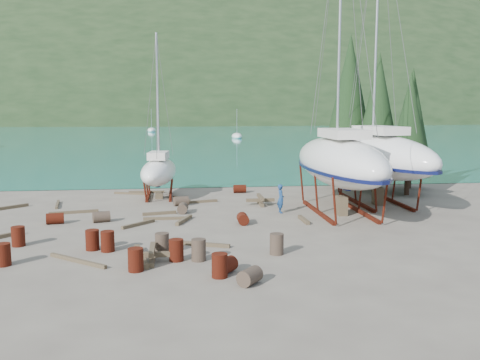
{
  "coord_description": "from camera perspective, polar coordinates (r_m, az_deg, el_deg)",
  "views": [
    {
      "loc": [
        -1.96,
        -25.22,
        6.09
      ],
      "look_at": [
        1.42,
        3.0,
        2.21
      ],
      "focal_mm": 40.0,
      "sensor_mm": 36.0,
      "label": 1
    }
  ],
  "objects": [
    {
      "name": "small_sailboat_shore",
      "position": [
        36.5,
        -8.66,
        0.95
      ],
      "size": [
        3.0,
        7.08,
        10.98
      ],
      "rotation": [
        0.0,
        0.0,
        -0.13
      ],
      "color": "white",
      "rests_on": "ground"
    },
    {
      "name": "drum_3",
      "position": [
        21.61,
        -6.81,
        -7.43
      ],
      "size": [
        0.58,
        0.58,
        0.88
      ],
      "primitive_type": "cylinder",
      "color": "#5D1A0F",
      "rests_on": "ground"
    },
    {
      "name": "timber_6",
      "position": [
        35.39,
        -6.25,
        -2.03
      ],
      "size": [
        1.13,
        1.85,
        0.19
      ],
      "primitive_type": "cube",
      "rotation": [
        0.0,
        0.0,
        0.5
      ],
      "color": "brown",
      "rests_on": "ground"
    },
    {
      "name": "timber_15",
      "position": [
        35.27,
        -18.9,
        -2.47
      ],
      "size": [
        0.57,
        2.61,
        0.15
      ],
      "primitive_type": "cube",
      "rotation": [
        0.0,
        0.0,
        0.16
      ],
      "color": "brown",
      "rests_on": "ground"
    },
    {
      "name": "drum_8",
      "position": [
        25.62,
        -22.58,
        -5.57
      ],
      "size": [
        0.58,
        0.58,
        0.88
      ],
      "primitive_type": "cylinder",
      "color": "#5D1A0F",
      "rests_on": "ground"
    },
    {
      "name": "far_house_left",
      "position": [
        222.94,
        -22.05,
        6.39
      ],
      "size": [
        6.6,
        5.6,
        5.6
      ],
      "color": "beige",
      "rests_on": "ground"
    },
    {
      "name": "drum_6",
      "position": [
        28.06,
        0.31,
        -4.16
      ],
      "size": [
        0.59,
        0.89,
        0.58
      ],
      "primitive_type": "cylinder",
      "rotation": [
        1.57,
        0.0,
        -0.01
      ],
      "color": "#5D1A0F",
      "rests_on": "ground"
    },
    {
      "name": "far_house_right",
      "position": [
        217.61,
        1.64,
        6.93
      ],
      "size": [
        6.6,
        5.6,
        5.6
      ],
      "color": "beige",
      "rests_on": "ground"
    },
    {
      "name": "drum_13",
      "position": [
        20.53,
        -11.07,
        -8.35
      ],
      "size": [
        0.58,
        0.58,
        0.88
      ],
      "primitive_type": "cylinder",
      "color": "#5D1A0F",
      "rests_on": "ground"
    },
    {
      "name": "drum_16",
      "position": [
        22.72,
        -8.31,
        -6.71
      ],
      "size": [
        0.58,
        0.58,
        0.88
      ],
      "primitive_type": "cylinder",
      "color": "#2D2823",
      "rests_on": "ground"
    },
    {
      "name": "drum_9",
      "position": [
        33.53,
        -6.31,
        -2.24
      ],
      "size": [
        1.0,
        0.79,
        0.58
      ],
      "primitive_type": "cylinder",
      "rotation": [
        1.57,
        0.0,
        1.84
      ],
      "color": "#2D2823",
      "rests_on": "ground"
    },
    {
      "name": "timber_pile_fore",
      "position": [
        21.64,
        -9.34,
        -7.85
      ],
      "size": [
        1.8,
        1.8,
        0.6
      ],
      "color": "brown",
      "rests_on": "ground"
    },
    {
      "name": "ground",
      "position": [
        26.02,
        -2.33,
        -5.77
      ],
      "size": [
        600.0,
        600.0,
        0.0
      ],
      "primitive_type": "plane",
      "color": "#60564C",
      "rests_on": "ground"
    },
    {
      "name": "drum_10",
      "position": [
        23.91,
        -15.47,
        -6.18
      ],
      "size": [
        0.58,
        0.58,
        0.88
      ],
      "primitive_type": "cylinder",
      "color": "#5D1A0F",
      "rests_on": "ground"
    },
    {
      "name": "cypress_near_right",
      "position": [
        39.93,
        14.52,
        7.1
      ],
      "size": [
        3.6,
        3.6,
        10.0
      ],
      "color": "black",
      "rests_on": "ground"
    },
    {
      "name": "bay_water",
      "position": [
        340.28,
        -6.53,
        6.69
      ],
      "size": [
        700.0,
        700.0,
        0.0
      ],
      "primitive_type": "plane",
      "color": "teal",
      "rests_on": "ground"
    },
    {
      "name": "timber_1",
      "position": [
        28.96,
        6.8,
        -4.23
      ],
      "size": [
        0.24,
        1.79,
        0.19
      ],
      "primitive_type": "cube",
      "rotation": [
        0.0,
        0.0,
        0.03
      ],
      "color": "brown",
      "rests_on": "ground"
    },
    {
      "name": "timber_12",
      "position": [
        28.25,
        -10.78,
        -4.64
      ],
      "size": [
        1.63,
        1.75,
        0.17
      ],
      "primitive_type": "cube",
      "rotation": [
        0.0,
        0.0,
        2.4
      ],
      "color": "brown",
      "rests_on": "ground"
    },
    {
      "name": "drum_15",
      "position": [
        29.5,
        -14.57,
        -3.82
      ],
      "size": [
        1.01,
        0.8,
        0.58
      ],
      "primitive_type": "cylinder",
      "rotation": [
        1.57,
        0.0,
        1.85
      ],
      "color": "#2D2823",
      "rests_on": "ground"
    },
    {
      "name": "timber_10",
      "position": [
        34.38,
        -4.45,
        -2.32
      ],
      "size": [
        2.49,
        0.77,
        0.16
      ],
      "primitive_type": "cube",
      "rotation": [
        0.0,
        0.0,
        1.82
      ],
      "color": "brown",
      "rests_on": "ground"
    },
    {
      "name": "moored_boat_far",
      "position": [
        135.48,
        -9.41,
        5.25
      ],
      "size": [
        2.0,
        5.0,
        6.05
      ],
      "color": "white",
      "rests_on": "ground"
    },
    {
      "name": "timber_11",
      "position": [
        29.48,
        -7.97,
        -4.08
      ],
      "size": [
        2.39,
        0.16,
        0.15
      ],
      "primitive_type": "cube",
      "rotation": [
        0.0,
        0.0,
        1.57
      ],
      "color": "brown",
      "rests_on": "ground"
    },
    {
      "name": "timber_4",
      "position": [
        30.9,
        -8.59,
        -3.52
      ],
      "size": [
        1.92,
        0.61,
        0.17
      ],
      "primitive_type": "cube",
      "rotation": [
        0.0,
        0.0,
        1.8
      ],
      "color": "brown",
      "rests_on": "ground"
    },
    {
      "name": "far_house_center",
      "position": [
        216.0,
        -11.69,
        6.77
      ],
      "size": [
        6.6,
        5.6,
        5.6
      ],
      "color": "beige",
      "rests_on": "ground"
    },
    {
      "name": "drum_5",
      "position": [
        21.55,
        -4.43,
        -7.45
      ],
      "size": [
        0.58,
        0.58,
        0.88
      ],
      "primitive_type": "cylinder",
      "color": "#2D2823",
      "rests_on": "ground"
    },
    {
      "name": "drum_7",
      "position": [
        19.47,
        -2.19,
        -9.1
      ],
      "size": [
        0.58,
        0.58,
        0.88
      ],
      "primitive_type": "cylinder",
      "color": "#5D1A0F",
      "rests_on": "ground"
    },
    {
      "name": "large_sailboat_near",
      "position": [
        31.13,
        10.58,
        2.0
      ],
      "size": [
        3.88,
        12.06,
        18.83
      ],
      "rotation": [
        0.0,
        0.0,
        0.03
      ],
      "color": "white",
      "rests_on": "ground"
    },
    {
      "name": "cypress_back_left",
      "position": [
        41.31,
        11.59,
        8.41
      ],
      "size": [
        4.14,
        4.14,
        11.5
      ],
      "color": "black",
      "rests_on": "ground"
    },
    {
      "name": "large_sailboat_far",
      "position": [
        34.94,
        14.28,
        2.57
      ],
      "size": [
        5.86,
        12.34,
        18.78
      ],
      "rotation": [
        0.0,
        0.0,
        0.21
      ],
      "color": "white",
      "rests_on": "ground"
    },
    {
      "name": "cypress_mid_right",
      "position": [
        38.69,
        17.63,
        5.67
      ],
      "size": [
        3.06,
        3.06,
        8.5
      ],
      "color": "black",
      "rests_on": "ground"
    },
    {
      "name": "cypress_far_right",
      "position": [
        42.03,
        17.83,
        6.2
      ],
      "size": [
        3.24,
        3.24,
        9.0
      ],
      "color": "black",
      "rests_on": "ground"
    },
    {
      "name": "timber_8",
      "position": [
        28.84,
        -6.0,
        -4.27
      ],
      "size": [
        0.94,
        2.1,
        0.19
      ],
      "primitive_type": "cube",
      "rotation": [
        0.0,
        0.0,
        2.78
      ],
      "color": "brown",
      "rests_on": "ground"
    },
    {
      "name": "drum_17",
      "position": [
        22.44,
        3.93,
        -6.83
      ],
      "size": [
        0.58,
        0.58,
        0.88
      ],
      "primitive_type": "cylinder",
      "color": "#2D2823",
      "rests_on": "ground"
    },
    {
      "name": "timber_9",
      "position": [
        38.82,
        -9.95,
        -1.26
      ],
      "size": [
        2.52,
        0.24,
        0.15
      ],
      "primitive_type": "cube",
      "rotation": [
        0.0,
        0.0,
        1.53
      ],
      "color": "brown",
      "rests_on": "ground"
    },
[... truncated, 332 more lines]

